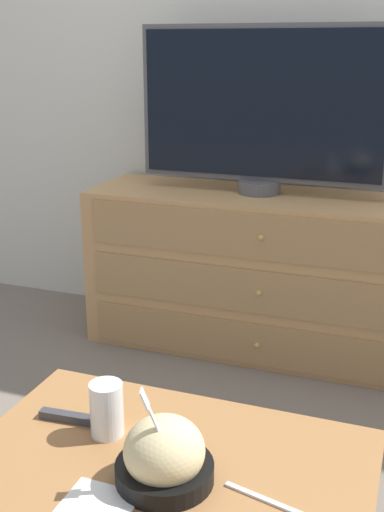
{
  "coord_description": "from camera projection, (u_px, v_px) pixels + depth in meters",
  "views": [
    {
      "loc": [
        0.5,
        -2.76,
        1.25
      ],
      "look_at": [
        -0.01,
        -1.37,
        0.77
      ],
      "focal_mm": 45.0,
      "sensor_mm": 36.0,
      "label": 1
    }
  ],
  "objects": [
    {
      "name": "napkin",
      "position": [
        95.0,
        508.0,
        1.1
      ],
      "size": [
        0.13,
        0.13,
        0.0
      ],
      "color": "white",
      "rests_on": "coffee_table"
    },
    {
      "name": "wall_back",
      "position": [
        310.0,
        34.0,
        2.64
      ],
      "size": [
        12.0,
        0.05,
        2.6
      ],
      "color": "silver",
      "rests_on": "ground_plane"
    },
    {
      "name": "remote_control",
      "position": [
        75.0,
        418.0,
        1.36
      ],
      "size": [
        0.16,
        0.03,
        0.02
      ],
      "color": "#38383D",
      "rests_on": "coffee_table"
    },
    {
      "name": "tv",
      "position": [
        262.0,
        109.0,
        2.54
      ],
      "size": [
        1.01,
        0.17,
        0.66
      ],
      "color": "#515156",
      "rests_on": "dresser"
    },
    {
      "name": "knife",
      "position": [
        272.0,
        503.0,
        1.12
      ],
      "size": [
        0.18,
        0.05,
        0.0
      ],
      "color": "white",
      "rests_on": "coffee_table"
    },
    {
      "name": "ground_plane",
      "position": [
        293.0,
        325.0,
        3.02
      ],
      "size": [
        12.0,
        12.0,
        0.0
      ],
      "primitive_type": "plane",
      "color": "#70665B"
    },
    {
      "name": "coffee_table",
      "position": [
        163.0,
        503.0,
        1.24
      ],
      "size": [
        0.78,
        0.54,
        0.5
      ],
      "color": "#9E6B3D",
      "rests_on": "ground_plane"
    },
    {
      "name": "dresser",
      "position": [
        273.0,
        274.0,
        2.7
      ],
      "size": [
        1.56,
        0.47,
        0.67
      ],
      "color": "tan",
      "rests_on": "ground_plane"
    },
    {
      "name": "takeout_bowl",
      "position": [
        164.0,
        457.0,
        1.16
      ],
      "size": [
        0.18,
        0.18,
        0.2
      ],
      "color": "black",
      "rests_on": "coffee_table"
    },
    {
      "name": "drink_cup",
      "position": [
        107.0,
        412.0,
        1.3
      ],
      "size": [
        0.07,
        0.07,
        0.11
      ],
      "color": "#9E6638",
      "rests_on": "coffee_table"
    }
  ]
}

